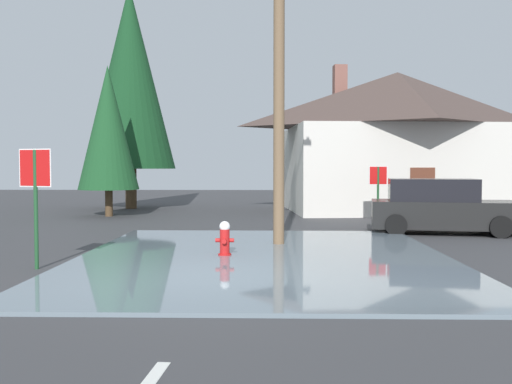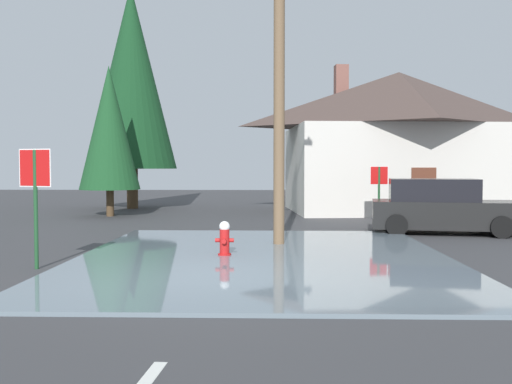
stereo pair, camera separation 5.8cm
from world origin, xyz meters
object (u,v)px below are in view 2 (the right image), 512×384
utility_pole (279,68)px  fire_hydrant (225,240)px  pine_tree_tall_left (109,128)px  stop_sign_far (379,183)px  house (398,139)px  pine_tree_mid_left (131,78)px  stop_sign_near (35,183)px  parked_car (441,208)px

utility_pole → fire_hydrant: bearing=-122.7°
pine_tree_tall_left → fire_hydrant: bearing=-62.3°
utility_pole → stop_sign_far: utility_pole is taller
house → pine_tree_mid_left: bearing=173.6°
fire_hydrant → house: 15.56m
fire_hydrant → utility_pole: bearing=57.3°
house → pine_tree_mid_left: (-12.55, 1.41, 3.07)m
utility_pole → pine_tree_mid_left: bearing=117.9°
fire_hydrant → pine_tree_mid_left: (-5.76, 15.10, 5.94)m
stop_sign_near → pine_tree_mid_left: size_ratio=0.22×
stop_sign_far → pine_tree_mid_left: (-10.64, 7.10, 4.90)m
parked_car → utility_pole: bearing=-149.1°
utility_pole → stop_sign_far: 7.74m
fire_hydrant → stop_sign_far: stop_sign_far is taller
parked_car → stop_sign_near: bearing=-147.1°
stop_sign_near → utility_pole: bearing=34.8°
utility_pole → pine_tree_mid_left: size_ratio=0.80×
stop_sign_far → pine_tree_mid_left: pine_tree_mid_left is taller
house → pine_tree_tall_left: bearing=-166.1°
stop_sign_near → stop_sign_far: bearing=48.0°
stop_sign_near → fire_hydrant: (3.61, 1.45, -1.30)m
stop_sign_near → parked_car: size_ratio=0.53×
stop_sign_near → stop_sign_far: size_ratio=1.16×
stop_sign_near → pine_tree_tall_left: size_ratio=0.39×
fire_hydrant → pine_tree_tall_left: pine_tree_tall_left is taller
utility_pole → stop_sign_far: size_ratio=4.23×
house → pine_tree_tall_left: house is taller
pine_tree_tall_left → stop_sign_far: bearing=-14.1°
stop_sign_near → house: 18.45m
stop_sign_far → pine_tree_mid_left: bearing=146.3°
stop_sign_near → stop_sign_far: 12.72m
stop_sign_far → pine_tree_tall_left: bearing=165.9°
house → stop_sign_near: bearing=-124.5°
pine_tree_mid_left → utility_pole: bearing=-62.1°
stop_sign_near → pine_tree_mid_left: 17.33m
stop_sign_near → parked_car: 11.70m
fire_hydrant → pine_tree_tall_left: 12.43m
stop_sign_far → utility_pole: bearing=-121.0°
pine_tree_tall_left → pine_tree_mid_left: (-0.17, 4.47, 2.73)m
utility_pole → house: (5.57, 11.78, -1.23)m
utility_pole → house: bearing=64.7°
pine_tree_tall_left → stop_sign_near: bearing=-80.7°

